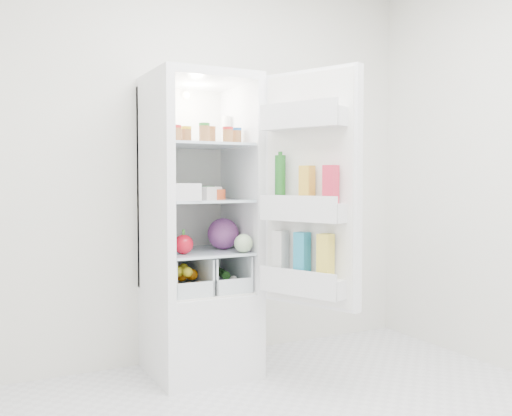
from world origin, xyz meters
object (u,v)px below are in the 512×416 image
refrigerator (197,263)px  mushroom_bowl (168,245)px  fridge_door (309,195)px  red_cabbage (223,234)px

refrigerator → mushroom_bowl: bearing=161.9°
fridge_door → refrigerator: bearing=11.3°
refrigerator → fridge_door: (0.42, -0.61, 0.43)m
refrigerator → fridge_door: size_ratio=1.38×
mushroom_bowl → fridge_door: (0.58, -0.67, 0.31)m
refrigerator → fridge_door: bearing=-55.7°
mushroom_bowl → fridge_door: fridge_door is taller
red_cabbage → fridge_door: 0.66m
red_cabbage → refrigerator: bearing=156.5°
refrigerator → mushroom_bowl: 0.21m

